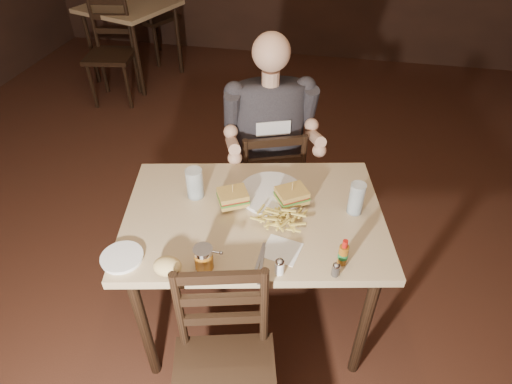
% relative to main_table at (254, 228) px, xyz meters
% --- Properties ---
extents(room_shell, '(7.00, 7.00, 7.00)m').
position_rel_main_table_xyz_m(room_shell, '(-0.24, 0.30, 0.72)').
color(room_shell, black).
rests_on(room_shell, ground).
extents(main_table, '(1.26, 0.97, 0.77)m').
position_rel_main_table_xyz_m(main_table, '(0.00, 0.00, 0.00)').
color(main_table, tan).
rests_on(main_table, ground).
extents(bg_table, '(1.01, 1.01, 0.77)m').
position_rel_main_table_xyz_m(bg_table, '(-1.86, 2.80, -0.00)').
color(bg_table, tan).
rests_on(bg_table, ground).
extents(chair_far, '(0.51, 0.53, 0.84)m').
position_rel_main_table_xyz_m(chair_far, '(-0.05, 0.68, -0.26)').
color(chair_far, black).
rests_on(chair_far, ground).
extents(chair_near, '(0.49, 0.52, 0.86)m').
position_rel_main_table_xyz_m(chair_near, '(0.01, -0.60, -0.25)').
color(chair_near, black).
rests_on(chair_near, ground).
extents(bg_chair_far, '(0.61, 0.63, 0.96)m').
position_rel_main_table_xyz_m(bg_chair_far, '(-1.86, 3.35, -0.20)').
color(bg_chair_far, black).
rests_on(bg_chair_far, ground).
extents(bg_chair_near, '(0.49, 0.52, 0.92)m').
position_rel_main_table_xyz_m(bg_chair_near, '(-1.86, 2.25, -0.22)').
color(bg_chair_near, black).
rests_on(bg_chair_near, ground).
extents(diner, '(0.62, 0.56, 0.89)m').
position_rel_main_table_xyz_m(diner, '(-0.04, 0.63, 0.20)').
color(diner, '#312F34').
rests_on(diner, chair_far).
extents(dinner_plate, '(0.35, 0.35, 0.02)m').
position_rel_main_table_xyz_m(dinner_plate, '(0.05, 0.14, 0.10)').
color(dinner_plate, white).
rests_on(dinner_plate, main_table).
extents(sandwich_left, '(0.16, 0.15, 0.10)m').
position_rel_main_table_xyz_m(sandwich_left, '(-0.10, 0.03, 0.16)').
color(sandwich_left, gold).
rests_on(sandwich_left, dinner_plate).
extents(sandwich_right, '(0.17, 0.16, 0.11)m').
position_rel_main_table_xyz_m(sandwich_right, '(0.15, 0.10, 0.16)').
color(sandwich_right, gold).
rests_on(sandwich_right, dinner_plate).
extents(fries_pile, '(0.29, 0.23, 0.04)m').
position_rel_main_table_xyz_m(fries_pile, '(0.12, -0.04, 0.12)').
color(fries_pile, '#CBB651').
rests_on(fries_pile, dinner_plate).
extents(ketchup_dollop, '(0.05, 0.05, 0.01)m').
position_rel_main_table_xyz_m(ketchup_dollop, '(0.15, 0.12, 0.11)').
color(ketchup_dollop, maroon).
rests_on(ketchup_dollop, dinner_plate).
extents(glass_left, '(0.09, 0.09, 0.14)m').
position_rel_main_table_xyz_m(glass_left, '(-0.28, 0.07, 0.16)').
color(glass_left, silver).
rests_on(glass_left, main_table).
extents(glass_right, '(0.08, 0.08, 0.15)m').
position_rel_main_table_xyz_m(glass_right, '(0.43, 0.10, 0.16)').
color(glass_right, silver).
rests_on(glass_right, main_table).
extents(hot_sauce, '(0.04, 0.04, 0.12)m').
position_rel_main_table_xyz_m(hot_sauce, '(0.39, -0.21, 0.15)').
color(hot_sauce, '#8C4E10').
rests_on(hot_sauce, main_table).
extents(salt_shaker, '(0.04, 0.04, 0.07)m').
position_rel_main_table_xyz_m(salt_shaker, '(0.16, -0.31, 0.12)').
color(salt_shaker, white).
rests_on(salt_shaker, main_table).
extents(pepper_shaker, '(0.04, 0.04, 0.06)m').
position_rel_main_table_xyz_m(pepper_shaker, '(0.37, -0.28, 0.12)').
color(pepper_shaker, '#38332D').
rests_on(pepper_shaker, main_table).
extents(syrup_dispenser, '(0.09, 0.09, 0.10)m').
position_rel_main_table_xyz_m(syrup_dispenser, '(-0.12, -0.33, 0.14)').
color(syrup_dispenser, '#8C4E10').
rests_on(syrup_dispenser, main_table).
extents(napkin, '(0.17, 0.16, 0.00)m').
position_rel_main_table_xyz_m(napkin, '(0.15, -0.19, 0.09)').
color(napkin, white).
rests_on(napkin, main_table).
extents(knife, '(0.03, 0.19, 0.00)m').
position_rel_main_table_xyz_m(knife, '(0.09, -0.29, 0.09)').
color(knife, silver).
rests_on(knife, napkin).
extents(fork, '(0.02, 0.16, 0.00)m').
position_rel_main_table_xyz_m(fork, '(0.08, -0.25, 0.09)').
color(fork, silver).
rests_on(fork, napkin).
extents(side_plate, '(0.19, 0.19, 0.01)m').
position_rel_main_table_xyz_m(side_plate, '(-0.45, -0.36, 0.09)').
color(side_plate, white).
rests_on(side_plate, main_table).
extents(bread_roll, '(0.12, 0.11, 0.06)m').
position_rel_main_table_xyz_m(bread_roll, '(-0.24, -0.40, 0.13)').
color(bread_roll, tan).
rests_on(bread_roll, side_plate).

